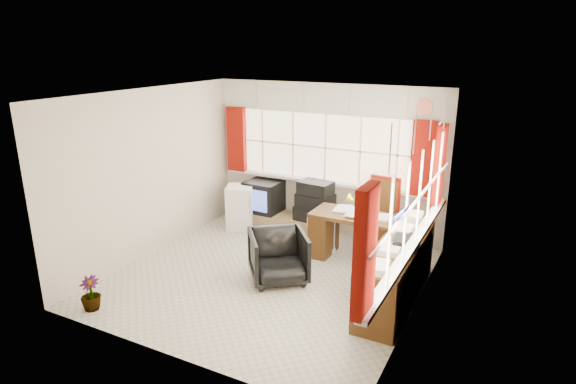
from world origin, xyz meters
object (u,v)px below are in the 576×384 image
Objects in this scene: crt_tv at (264,196)px; task_chair at (381,212)px; mini_fridge at (240,207)px; office_chair at (278,257)px; tv_bench at (289,222)px; desk_lamp at (370,198)px; credenza at (396,271)px; radiator at (322,237)px; desk at (354,235)px.

task_chair is at bearing -3.65° from crt_tv.
office_chair is at bearing -43.10° from mini_fridge.
crt_tv is (-0.51, 0.03, 0.40)m from tv_bench.
credenza is at bearing -49.89° from desk_lamp.
radiator is (0.16, 1.14, -0.11)m from office_chair.
crt_tv is at bearing 151.03° from credenza.
desk_lamp is 0.33× the size of tv_bench.
desk_lamp is 0.76× the size of crt_tv.
mini_fridge is (-1.52, 1.42, 0.03)m from office_chair.
radiator is 1.07m from tv_bench.
office_chair is 0.38× the size of credenza.
office_chair is (-0.69, -1.08, -0.05)m from desk.
task_chair is 1.53× the size of mini_fridge.
radiator is at bearing -33.83° from tv_bench.
crt_tv is (-1.39, 0.62, 0.28)m from radiator.
desk is 1.23m from credenza.
office_chair is (-0.94, -0.95, -0.70)m from desk_lamp.
credenza reaches higher than crt_tv.
desk_lamp is at bearing 130.11° from credenza.
desk_lamp is 1.51m from office_chair.
task_chair reaches higher than crt_tv.
desk is at bearing -24.98° from tv_bench.
tv_bench is (-1.66, 0.78, -0.92)m from desk_lamp.
desk is 0.89× the size of tv_bench.
mini_fridge reaches higher than office_chair.
task_chair is 0.83× the size of tv_bench.
mini_fridge is (-2.46, 0.47, -0.66)m from desk_lamp.
mini_fridge is (-0.28, -0.34, -0.14)m from crt_tv.
credenza is 2.75m from tv_bench.
office_chair is 1.00× the size of mini_fridge.
mini_fridge is at bearing 170.62° from radiator.
desk reaches higher than radiator.
credenza is at bearing -21.43° from mini_fridge.
tv_bench is at bearing 176.13° from task_chair.
crt_tv is (-1.92, 0.68, 0.12)m from desk.
desk_lamp is (0.25, -0.13, 0.64)m from desk.
desk is at bearing -114.23° from task_chair.
credenza is 2.64× the size of mini_fridge.
task_chair is 1.97× the size of radiator.
desk_lamp is 0.40× the size of task_chair.
task_chair reaches higher than mini_fridge.
desk is at bearing 152.93° from desk_lamp.
radiator is at bearing 146.38° from credenza.
task_chair is at bearing 21.29° from office_chair.
desk_lamp is at bearing -27.07° from desk.
task_chair is 1.88× the size of crt_tv.
crt_tv reaches higher than tv_bench.
radiator is at bearing -148.18° from task_chair.
desk_lamp is 2.05m from tv_bench.
task_chair is (-0.01, 0.67, -0.43)m from desk_lamp.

